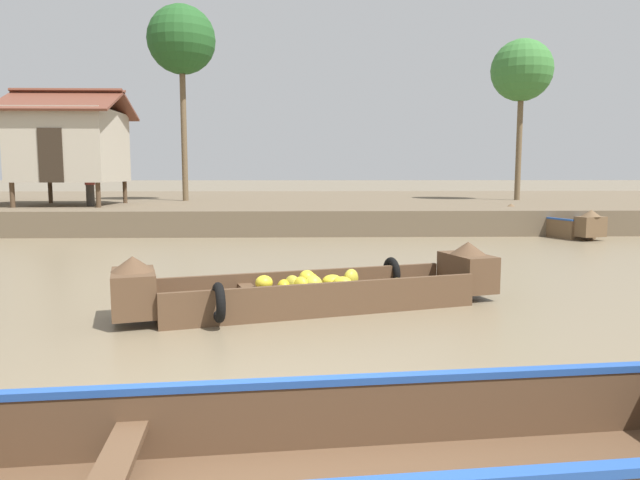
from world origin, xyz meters
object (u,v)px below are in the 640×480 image
object	(u,v)px
viewer_boat	(313,472)
fishing_skiff_distant	(547,224)
banana_boat	(316,289)
vendor_person	(90,180)
palm_tree_mid	(181,41)
palm_tree_near	(522,71)
stilt_house_right	(70,144)

from	to	relation	value
viewer_boat	fishing_skiff_distant	xyz separation A→B (m)	(7.80, 15.27, 0.04)
banana_boat	vendor_person	xyz separation A→B (m)	(-7.70, 12.42, 1.44)
palm_tree_mid	viewer_boat	bearing A→B (deg)	-76.94
viewer_boat	fishing_skiff_distant	distance (m)	17.15
viewer_boat	fishing_skiff_distant	world-z (taller)	viewer_boat
vendor_person	palm_tree_near	bearing A→B (deg)	14.30
fishing_skiff_distant	palm_tree_near	bearing A→B (deg)	77.50
stilt_house_right	banana_boat	bearing A→B (deg)	-56.76
banana_boat	vendor_person	bearing A→B (deg)	121.80
palm_tree_mid	vendor_person	xyz separation A→B (m)	(-2.53, -4.05, -5.65)
fishing_skiff_distant	palm_tree_near	xyz separation A→B (m)	(1.48, 6.66, 5.93)
palm_tree_mid	vendor_person	bearing A→B (deg)	-121.99
stilt_house_right	palm_tree_mid	xyz separation A→B (m)	(3.40, 3.39, 4.38)
viewer_boat	palm_tree_near	bearing A→B (deg)	67.06
stilt_house_right	fishing_skiff_distant	bearing A→B (deg)	-10.55
stilt_house_right	palm_tree_mid	world-z (taller)	palm_tree_mid
fishing_skiff_distant	palm_tree_mid	distance (m)	15.99
viewer_boat	stilt_house_right	xyz separation A→B (m)	(-8.44, 18.30, 2.70)
viewer_boat	stilt_house_right	size ratio (longest dim) A/B	1.59
viewer_boat	palm_tree_mid	world-z (taller)	palm_tree_mid
viewer_boat	palm_tree_mid	xyz separation A→B (m)	(-5.03, 21.69, 7.08)
stilt_house_right	vendor_person	world-z (taller)	stilt_house_right
banana_boat	stilt_house_right	bearing A→B (deg)	123.24
fishing_skiff_distant	vendor_person	bearing A→B (deg)	171.25
banana_boat	palm_tree_mid	world-z (taller)	palm_tree_mid
vendor_person	palm_tree_mid	bearing A→B (deg)	58.01
fishing_skiff_distant	stilt_house_right	bearing A→B (deg)	169.45
banana_boat	viewer_boat	world-z (taller)	viewer_boat
palm_tree_near	viewer_boat	bearing A→B (deg)	-112.94
viewer_boat	fishing_skiff_distant	bearing A→B (deg)	62.93
fishing_skiff_distant	stilt_house_right	xyz separation A→B (m)	(-16.24, 3.02, 2.66)
vendor_person	fishing_skiff_distant	bearing A→B (deg)	-8.75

